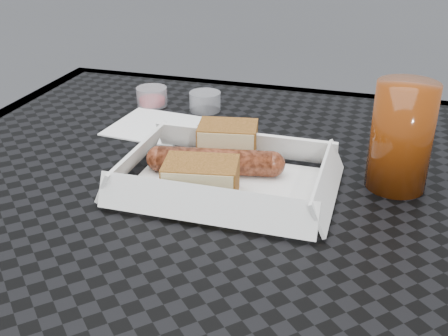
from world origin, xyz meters
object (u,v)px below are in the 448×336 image
Objects in this scene: patio_table at (207,237)px; drink_glass at (401,137)px; bratwurst at (215,161)px; food_tray at (226,186)px.

patio_table is 0.26m from drink_glass.
bratwurst is at bearing -170.37° from drink_glass.
bratwurst is at bearing 79.94° from patio_table.
drink_glass is at bearing 9.63° from bratwurst.
bratwurst is 0.22m from drink_glass.
drink_glass reaches higher than bratwurst.
food_tray reaches higher than patio_table.
patio_table is at bearing -164.67° from drink_glass.
patio_table is 4.73× the size of bratwurst.
food_tray is 0.04m from bratwurst.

